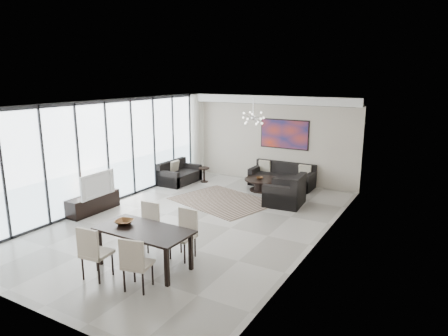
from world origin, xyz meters
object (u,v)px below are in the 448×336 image
Objects in this scene: tv_console at (93,203)px; dining_table at (144,233)px; sofa_main at (282,178)px; coffee_table at (262,184)px; television at (94,184)px.

dining_table is at bearing -27.88° from tv_console.
dining_table is (-0.13, -6.59, 0.42)m from sofa_main.
coffee_table is 5.06m from tv_console.
sofa_main is at bearing -34.79° from television.
dining_table is (0.23, -5.78, 0.46)m from coffee_table.
sofa_main is 6.60m from dining_table.
television is at bearing -123.32° from sofa_main.
coffee_table is 0.59× the size of dining_table.
sofa_main is 1.84× the size of television.
dining_table is at bearing -87.70° from coffee_table.
dining_table is at bearing -91.16° from sofa_main.
television reaches higher than coffee_table.
tv_console is 1.35× the size of television.
dining_table is (3.26, -1.72, 0.44)m from tv_console.
coffee_table is 0.52× the size of sofa_main.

